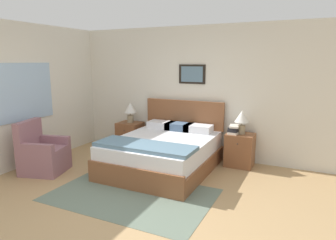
% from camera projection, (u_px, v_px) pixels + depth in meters
% --- Properties ---
extents(ground_plane, '(16.00, 16.00, 0.00)m').
position_uv_depth(ground_plane, '(116.00, 214.00, 3.83)').
color(ground_plane, tan).
extents(wall_back, '(7.52, 0.09, 2.60)m').
position_uv_depth(wall_back, '(194.00, 92.00, 6.03)').
color(wall_back, silver).
rests_on(wall_back, ground_plane).
extents(wall_left, '(0.08, 5.14, 2.60)m').
position_uv_depth(wall_left, '(45.00, 93.00, 5.87)').
color(wall_left, silver).
rests_on(wall_left, ground_plane).
extents(area_rug_main, '(2.32, 1.50, 0.01)m').
position_uv_depth(area_rug_main, '(132.00, 195.00, 4.36)').
color(area_rug_main, slate).
rests_on(area_rug_main, ground_plane).
extents(bed, '(1.66, 2.02, 1.14)m').
position_uv_depth(bed, '(163.00, 152.00, 5.35)').
color(bed, brown).
rests_on(bed, ground_plane).
extents(armchair, '(0.83, 0.81, 0.91)m').
position_uv_depth(armchair, '(42.00, 155.00, 5.22)').
color(armchair, '#8E606B').
rests_on(armchair, ground_plane).
extents(nightstand_near_window, '(0.50, 0.45, 0.61)m').
position_uv_depth(nightstand_near_window, '(130.00, 136.00, 6.54)').
color(nightstand_near_window, brown).
rests_on(nightstand_near_window, ground_plane).
extents(nightstand_by_door, '(0.50, 0.45, 0.61)m').
position_uv_depth(nightstand_by_door, '(240.00, 150.00, 5.53)').
color(nightstand_by_door, brown).
rests_on(nightstand_by_door, ground_plane).
extents(table_lamp_near_window, '(0.26, 0.26, 0.44)m').
position_uv_depth(table_lamp_near_window, '(130.00, 109.00, 6.42)').
color(table_lamp_near_window, gray).
rests_on(table_lamp_near_window, nightstand_near_window).
extents(table_lamp_by_door, '(0.26, 0.26, 0.44)m').
position_uv_depth(table_lamp_by_door, '(242.00, 118.00, 5.41)').
color(table_lamp_by_door, gray).
rests_on(table_lamp_by_door, nightstand_by_door).
extents(book_thick_bottom, '(0.20, 0.26, 0.04)m').
position_uv_depth(book_thick_bottom, '(234.00, 133.00, 5.47)').
color(book_thick_bottom, silver).
rests_on(book_thick_bottom, nightstand_by_door).
extents(book_hardcover_middle, '(0.20, 0.26, 0.04)m').
position_uv_depth(book_hardcover_middle, '(234.00, 130.00, 5.47)').
color(book_hardcover_middle, '#232328').
rests_on(book_hardcover_middle, book_thick_bottom).
extents(book_novel_upper, '(0.19, 0.25, 0.04)m').
position_uv_depth(book_novel_upper, '(234.00, 128.00, 5.46)').
color(book_novel_upper, '#232328').
rests_on(book_novel_upper, book_hardcover_middle).
extents(book_slim_near_top, '(0.20, 0.29, 0.03)m').
position_uv_depth(book_slim_near_top, '(234.00, 126.00, 5.45)').
color(book_slim_near_top, silver).
rests_on(book_slim_near_top, book_novel_upper).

